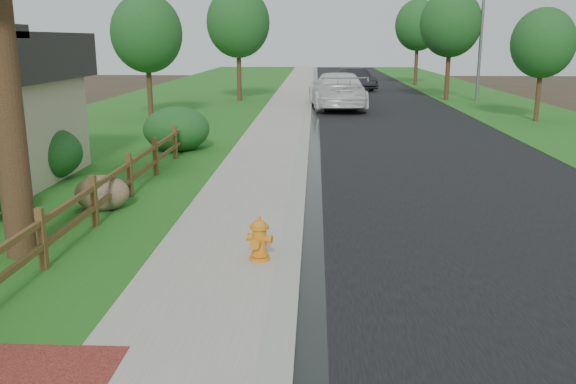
{
  "coord_description": "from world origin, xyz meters",
  "views": [
    {
      "loc": [
        0.82,
        -6.41,
        3.72
      ],
      "look_at": [
        0.32,
        4.6,
        0.96
      ],
      "focal_mm": 38.0,
      "sensor_mm": 36.0,
      "label": 1
    }
  ],
  "objects_px": {
    "fire_hydrant": "(259,240)",
    "dark_car_mid": "(343,88)",
    "ranch_fence": "(113,185)",
    "white_suv": "(337,90)",
    "streetlight": "(480,13)"
  },
  "relations": [
    {
      "from": "ranch_fence",
      "to": "fire_hydrant",
      "type": "xyz_separation_m",
      "value": [
        3.5,
        -3.12,
        -0.17
      ]
    },
    {
      "from": "white_suv",
      "to": "fire_hydrant",
      "type": "bearing_deg",
      "value": 80.79
    },
    {
      "from": "ranch_fence",
      "to": "white_suv",
      "type": "xyz_separation_m",
      "value": [
        5.6,
        21.02,
        0.4
      ]
    },
    {
      "from": "fire_hydrant",
      "to": "dark_car_mid",
      "type": "distance_m",
      "value": 29.31
    },
    {
      "from": "ranch_fence",
      "to": "streetlight",
      "type": "relative_size",
      "value": 1.83
    },
    {
      "from": "fire_hydrant",
      "to": "streetlight",
      "type": "height_order",
      "value": "streetlight"
    },
    {
      "from": "white_suv",
      "to": "ranch_fence",
      "type": "bearing_deg",
      "value": 70.85
    },
    {
      "from": "fire_hydrant",
      "to": "streetlight",
      "type": "xyz_separation_m",
      "value": [
        10.64,
        28.41,
        4.8
      ]
    },
    {
      "from": "ranch_fence",
      "to": "fire_hydrant",
      "type": "distance_m",
      "value": 4.69
    },
    {
      "from": "fire_hydrant",
      "to": "dark_car_mid",
      "type": "relative_size",
      "value": 0.17
    },
    {
      "from": "white_suv",
      "to": "dark_car_mid",
      "type": "bearing_deg",
      "value": -100.48
    },
    {
      "from": "white_suv",
      "to": "dark_car_mid",
      "type": "height_order",
      "value": "white_suv"
    },
    {
      "from": "fire_hydrant",
      "to": "white_suv",
      "type": "xyz_separation_m",
      "value": [
        2.1,
        24.14,
        0.56
      ]
    },
    {
      "from": "fire_hydrant",
      "to": "white_suv",
      "type": "bearing_deg",
      "value": 85.02
    },
    {
      "from": "white_suv",
      "to": "streetlight",
      "type": "xyz_separation_m",
      "value": [
        8.53,
        4.28,
        4.23
      ]
    }
  ]
}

